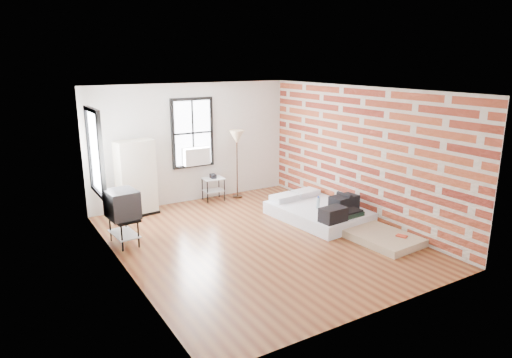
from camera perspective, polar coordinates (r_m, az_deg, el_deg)
ground at (r=8.73m, az=0.30°, el=-7.63°), size 6.00×6.00×0.00m
room_shell at (r=8.65m, az=0.37°, el=4.18°), size 5.02×6.02×2.80m
mattress_main at (r=9.86m, az=8.04°, el=-3.99°), size 1.68×2.17×0.65m
mattress_bare at (r=9.17m, az=13.53°, el=-6.14°), size 1.07×1.87×0.39m
wardrobe at (r=10.22m, az=-14.78°, el=0.09°), size 0.88×0.56×1.65m
side_table at (r=11.03m, az=-5.37°, el=-0.46°), size 0.52×0.43×0.66m
floor_lamp at (r=11.03m, az=-2.42°, el=4.86°), size 0.36×0.36×1.67m
tv_stand at (r=8.65m, az=-16.35°, el=-3.25°), size 0.56×0.77×1.03m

